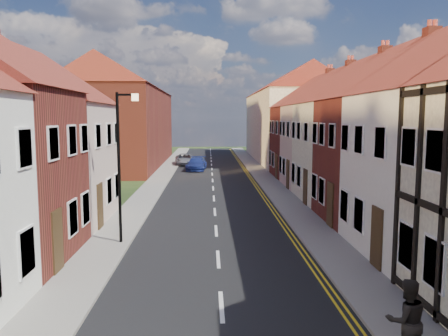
{
  "coord_description": "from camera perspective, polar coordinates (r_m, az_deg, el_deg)",
  "views": [
    {
      "loc": [
        -0.34,
        2.63,
        5.13
      ],
      "look_at": [
        0.53,
        26.68,
        2.35
      ],
      "focal_mm": 35.0,
      "sensor_mm": 36.0,
      "label": 1
    }
  ],
  "objects": [
    {
      "name": "cottage_r_pink",
      "position": [
        27.98,
        18.16,
        4.93
      ],
      "size": [
        8.3,
        6.0,
        9.0
      ],
      "color": "white",
      "rests_on": "ground"
    },
    {
      "name": "block_right_far",
      "position": [
        53.25,
        8.42,
        6.7
      ],
      "size": [
        8.3,
        24.2,
        10.5
      ],
      "color": "white",
      "rests_on": "ground"
    },
    {
      "name": "road",
      "position": [
        27.84,
        -1.33,
        -4.0
      ],
      "size": [
        7.0,
        90.0,
        0.02
      ],
      "primitive_type": "cube",
      "color": "black",
      "rests_on": "ground"
    },
    {
      "name": "cottage_r_cream_far",
      "position": [
        38.3,
        12.57,
        5.46
      ],
      "size": [
        8.3,
        6.0,
        9.0
      ],
      "color": "maroon",
      "rests_on": "ground"
    },
    {
      "name": "pavement_right",
      "position": [
        28.23,
        7.65,
        -3.81
      ],
      "size": [
        1.8,
        90.0,
        0.12
      ],
      "primitive_type": "cube",
      "color": "gray",
      "rests_on": "ground"
    },
    {
      "name": "car_distant",
      "position": [
        47.65,
        -5.15,
        1.13
      ],
      "size": [
        2.33,
        4.52,
        1.22
      ],
      "primitive_type": "imported",
      "rotation": [
        0.0,
        0.0,
        0.07
      ],
      "color": "#919397",
      "rests_on": "ground"
    },
    {
      "name": "block_left_far",
      "position": [
        48.21,
        -12.86,
        6.63
      ],
      "size": [
        8.3,
        24.2,
        10.5
      ],
      "color": "maroon",
      "rests_on": "ground"
    },
    {
      "name": "cottage_r_cream_mid",
      "position": [
        22.99,
        22.8,
        4.46
      ],
      "size": [
        8.3,
        5.2,
        9.0
      ],
      "color": "maroon",
      "rests_on": "ground"
    },
    {
      "name": "pavement_left",
      "position": [
        28.13,
        -10.35,
        -3.9
      ],
      "size": [
        1.8,
        90.0,
        0.12
      ],
      "primitive_type": "cube",
      "color": "gray",
      "rests_on": "ground"
    },
    {
      "name": "cottage_l_pink",
      "position": [
        23.04,
        -25.02,
        4.09
      ],
      "size": [
        8.3,
        6.3,
        8.8
      ],
      "color": "#C1A298",
      "rests_on": "ground"
    },
    {
      "name": "cottage_r_white_far",
      "position": [
        33.1,
        14.93,
        5.25
      ],
      "size": [
        8.3,
        5.2,
        9.0
      ],
      "color": "#C1A298",
      "rests_on": "ground"
    },
    {
      "name": "car_far",
      "position": [
        42.84,
        -3.61,
        0.55
      ],
      "size": [
        2.11,
        4.46,
        1.26
      ],
      "primitive_type": "imported",
      "rotation": [
        0.0,
        0.0,
        -0.08
      ],
      "color": "navy",
      "rests_on": "ground"
    },
    {
      "name": "pedestrian_right",
      "position": [
        10.16,
        22.73,
        -17.9
      ],
      "size": [
        0.86,
        0.67,
        1.76
      ],
      "primitive_type": "imported",
      "rotation": [
        0.0,
        0.0,
        3.14
      ],
      "color": "black",
      "rests_on": "pavement_right"
    },
    {
      "name": "lamppost",
      "position": [
        17.78,
        -13.32,
        1.28
      ],
      "size": [
        0.88,
        0.15,
        6.0
      ],
      "color": "black",
      "rests_on": "pavement_left"
    }
  ]
}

